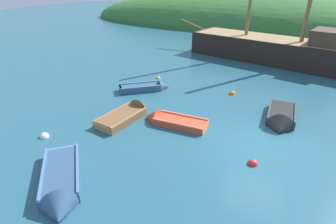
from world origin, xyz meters
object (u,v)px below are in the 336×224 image
object	(u,v)px
rowboat_near_dock	(129,115)
buoy_white	(45,137)
rowboat_outer_right	(170,121)
rowboat_far	(147,88)
buoy_yellow	(158,78)
rowboat_center	(61,186)
sailing_ship	(274,53)
buoy_red	(253,164)
buoy_orange	(232,94)
rowboat_portside	(281,119)

from	to	relation	value
rowboat_near_dock	buoy_white	size ratio (longest dim) A/B	8.14
rowboat_outer_right	rowboat_near_dock	bearing A→B (deg)	6.54
rowboat_far	rowboat_near_dock	world-z (taller)	rowboat_near_dock
rowboat_near_dock	buoy_yellow	distance (m)	6.06
rowboat_far	buoy_white	world-z (taller)	rowboat_far
rowboat_near_dock	buoy_yellow	bearing A→B (deg)	21.02
rowboat_center	buoy_yellow	bearing A→B (deg)	147.93
sailing_ship	buoy_red	world-z (taller)	sailing_ship
sailing_ship	rowboat_near_dock	distance (m)	15.13
rowboat_center	buoy_orange	world-z (taller)	rowboat_center
rowboat_outer_right	buoy_orange	bearing A→B (deg)	-112.40
buoy_yellow	buoy_white	xyz separation A→B (m)	(-1.07, -9.19, 0.00)
rowboat_far	buoy_white	distance (m)	7.06
rowboat_far	buoy_orange	distance (m)	5.36
rowboat_outer_right	buoy_white	size ratio (longest dim) A/B	7.72
sailing_ship	rowboat_far	distance (m)	12.31
sailing_ship	buoy_white	bearing A→B (deg)	78.66
buoy_orange	sailing_ship	bearing A→B (deg)	80.64
sailing_ship	buoy_red	size ratio (longest dim) A/B	41.79
buoy_red	buoy_yellow	size ratio (longest dim) A/B	1.30
rowboat_portside	buoy_white	xyz separation A→B (m)	(-9.52, -6.05, -0.14)
rowboat_portside	buoy_yellow	world-z (taller)	rowboat_portside
buoy_red	sailing_ship	bearing A→B (deg)	93.32
rowboat_outer_right	buoy_yellow	bearing A→B (deg)	-59.20
rowboat_outer_right	buoy_white	distance (m)	5.84
rowboat_outer_right	rowboat_portside	size ratio (longest dim) A/B	1.01
rowboat_near_dock	rowboat_center	world-z (taller)	rowboat_center
rowboat_center	buoy_orange	distance (m)	11.26
sailing_ship	rowboat_far	xyz separation A→B (m)	(-6.54, -10.41, -0.60)
rowboat_far	rowboat_near_dock	bearing A→B (deg)	-115.14
rowboat_portside	buoy_white	distance (m)	11.28
rowboat_near_dock	buoy_orange	size ratio (longest dim) A/B	8.44
rowboat_far	buoy_orange	size ratio (longest dim) A/B	7.54
rowboat_center	buoy_orange	bearing A→B (deg)	120.21
sailing_ship	buoy_orange	size ratio (longest dim) A/B	41.59
rowboat_portside	sailing_ship	bearing A→B (deg)	-173.65
rowboat_near_dock	rowboat_portside	xyz separation A→B (m)	(7.13, 2.78, 0.02)
rowboat_center	buoy_white	world-z (taller)	rowboat_center
buoy_orange	buoy_white	bearing A→B (deg)	-127.22
rowboat_portside	buoy_orange	distance (m)	3.92
rowboat_near_dock	rowboat_portside	world-z (taller)	rowboat_portside
rowboat_far	buoy_yellow	world-z (taller)	rowboat_far
rowboat_outer_right	rowboat_far	bearing A→B (deg)	-47.61
buoy_yellow	buoy_white	distance (m)	9.26
rowboat_far	rowboat_portside	distance (m)	8.15
sailing_ship	rowboat_far	size ratio (longest dim) A/B	5.51
buoy_yellow	buoy_red	bearing A→B (deg)	-42.80
sailing_ship	buoy_red	distance (m)	15.38
rowboat_center	buoy_red	xyz separation A→B (m)	(5.67, 4.17, -0.13)
buoy_red	buoy_orange	bearing A→B (deg)	109.53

